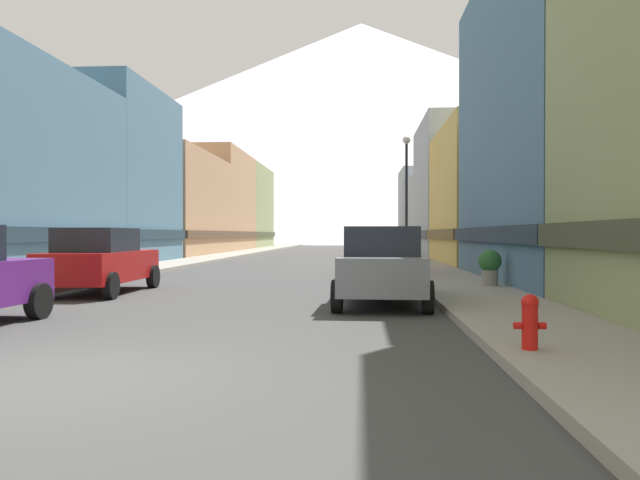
{
  "coord_description": "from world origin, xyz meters",
  "views": [
    {
      "loc": [
        3.3,
        -6.71,
        1.62
      ],
      "look_at": [
        0.06,
        42.55,
        1.14
      ],
      "focal_mm": 34.72,
      "sensor_mm": 36.0,
      "label": 1
    }
  ],
  "objects_px": {
    "car_right_1": "(374,253)",
    "pedestrian_1": "(78,254)",
    "fire_hydrant_near": "(530,320)",
    "potted_plant_0": "(490,265)",
    "car_left_1": "(100,260)",
    "streetlamp_right": "(406,181)",
    "car_right_0": "(382,265)"
  },
  "relations": [
    {
      "from": "car_right_0",
      "to": "car_right_1",
      "type": "xyz_separation_m",
      "value": [
        0.0,
        9.43,
        0.0
      ]
    },
    {
      "from": "car_left_1",
      "to": "car_right_1",
      "type": "relative_size",
      "value": 1.0
    },
    {
      "from": "car_right_0",
      "to": "streetlamp_right",
      "type": "height_order",
      "value": "streetlamp_right"
    },
    {
      "from": "car_right_1",
      "to": "fire_hydrant_near",
      "type": "height_order",
      "value": "car_right_1"
    },
    {
      "from": "car_right_0",
      "to": "pedestrian_1",
      "type": "xyz_separation_m",
      "value": [
        -10.05,
        6.16,
        0.03
      ]
    },
    {
      "from": "car_left_1",
      "to": "fire_hydrant_near",
      "type": "relative_size",
      "value": 6.3
    },
    {
      "from": "car_left_1",
      "to": "potted_plant_0",
      "type": "distance_m",
      "value": 10.91
    },
    {
      "from": "fire_hydrant_near",
      "to": "pedestrian_1",
      "type": "height_order",
      "value": "pedestrian_1"
    },
    {
      "from": "pedestrian_1",
      "to": "streetlamp_right",
      "type": "xyz_separation_m",
      "value": [
        11.6,
        7.53,
        3.06
      ]
    },
    {
      "from": "potted_plant_0",
      "to": "pedestrian_1",
      "type": "xyz_separation_m",
      "value": [
        -13.25,
        2.4,
        0.2
      ]
    },
    {
      "from": "car_right_1",
      "to": "car_right_0",
      "type": "bearing_deg",
      "value": -90.01
    },
    {
      "from": "car_right_1",
      "to": "pedestrian_1",
      "type": "distance_m",
      "value": 10.57
    },
    {
      "from": "potted_plant_0",
      "to": "streetlamp_right",
      "type": "bearing_deg",
      "value": 99.44
    },
    {
      "from": "car_right_0",
      "to": "streetlamp_right",
      "type": "xyz_separation_m",
      "value": [
        1.55,
        13.69,
        3.09
      ]
    },
    {
      "from": "fire_hydrant_near",
      "to": "potted_plant_0",
      "type": "bearing_deg",
      "value": 81.16
    },
    {
      "from": "car_left_1",
      "to": "car_right_0",
      "type": "bearing_deg",
      "value": -16.37
    },
    {
      "from": "car_right_0",
      "to": "pedestrian_1",
      "type": "relative_size",
      "value": 2.65
    },
    {
      "from": "car_left_1",
      "to": "pedestrian_1",
      "type": "bearing_deg",
      "value": 121.94
    },
    {
      "from": "car_left_1",
      "to": "car_right_1",
      "type": "xyz_separation_m",
      "value": [
        7.6,
        7.2,
        0.0
      ]
    },
    {
      "from": "car_right_0",
      "to": "potted_plant_0",
      "type": "bearing_deg",
      "value": 49.61
    },
    {
      "from": "fire_hydrant_near",
      "to": "car_right_1",
      "type": "bearing_deg",
      "value": 96.03
    },
    {
      "from": "pedestrian_1",
      "to": "streetlamp_right",
      "type": "bearing_deg",
      "value": 32.98
    },
    {
      "from": "car_right_0",
      "to": "streetlamp_right",
      "type": "distance_m",
      "value": 14.12
    },
    {
      "from": "car_left_1",
      "to": "fire_hydrant_near",
      "type": "distance_m",
      "value": 12.52
    },
    {
      "from": "pedestrian_1",
      "to": "car_right_1",
      "type": "bearing_deg",
      "value": 18.01
    },
    {
      "from": "fire_hydrant_near",
      "to": "streetlamp_right",
      "type": "bearing_deg",
      "value": 90.29
    },
    {
      "from": "potted_plant_0",
      "to": "fire_hydrant_near",
      "type": "bearing_deg",
      "value": -98.84
    },
    {
      "from": "car_right_0",
      "to": "streetlamp_right",
      "type": "bearing_deg",
      "value": 83.53
    },
    {
      "from": "car_left_1",
      "to": "potted_plant_0",
      "type": "xyz_separation_m",
      "value": [
        10.8,
        1.53,
        -0.17
      ]
    },
    {
      "from": "fire_hydrant_near",
      "to": "potted_plant_0",
      "type": "distance_m",
      "value": 10.08
    },
    {
      "from": "pedestrian_1",
      "to": "fire_hydrant_near",
      "type": "bearing_deg",
      "value": -46.58
    },
    {
      "from": "car_left_1",
      "to": "pedestrian_1",
      "type": "distance_m",
      "value": 4.63
    }
  ]
}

